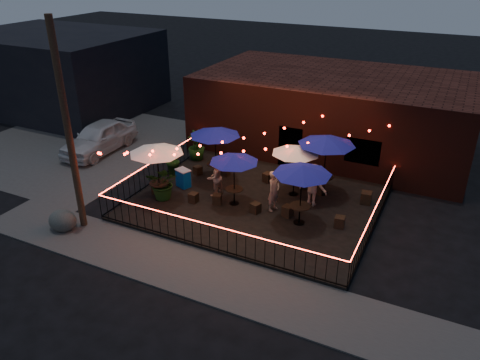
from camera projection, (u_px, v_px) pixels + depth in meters
The scene contains 39 objects.
ground at pixel (235, 226), 18.54m from camera, with size 110.00×110.00×0.00m, color black.
patio at pixel (256, 203), 20.11m from camera, with size 10.00×8.00×0.15m, color black.
sidewalk at pixel (192, 271), 15.91m from camera, with size 18.00×2.50×0.05m, color #474442.
parking_lot at pixel (78, 143), 26.50m from camera, with size 11.00×12.00×0.02m, color #474442.
brick_building at pixel (334, 111), 25.31m from camera, with size 14.00×8.00×4.00m.
background_building at pixel (58, 70), 31.81m from camera, with size 12.00×9.00×5.00m, color black.
utility_pole at pixel (68, 131), 16.82m from camera, with size 0.26×0.26×8.00m, color #352015.
fence_front at pixel (210, 237), 16.63m from camera, with size 10.00×0.04×1.04m.
fence_left at pixel (159, 169), 21.83m from camera, with size 0.04×8.00×1.04m.
fence_right at pixel (375, 217), 17.88m from camera, with size 0.04×8.00×1.04m.
festoon_lights at pixel (231, 149), 19.19m from camera, with size 10.02×8.72×1.32m.
cafe_table_0 at pixel (156, 150), 19.25m from camera, with size 2.90×2.90×2.52m.
cafe_table_1 at pixel (215, 132), 21.01m from camera, with size 2.77×2.77×2.56m.
cafe_table_2 at pixel (234, 159), 18.99m from camera, with size 2.12×2.12×2.26m.
cafe_table_3 at pixel (296, 151), 19.75m from camera, with size 2.23×2.23×2.28m.
cafe_table_4 at pixel (302, 171), 17.48m from camera, with size 2.95×2.95×2.49m.
cafe_table_5 at pixel (327, 141), 19.66m from camera, with size 2.76×2.76×2.71m.
bistro_chair_0 at pixel (158, 188), 20.63m from camera, with size 0.42×0.42×0.50m, color black.
bistro_chair_1 at pixel (193, 198), 19.94m from camera, with size 0.35×0.35×0.41m, color black.
bistro_chair_2 at pixel (198, 170), 22.43m from camera, with size 0.34×0.34×0.41m, color black.
bistro_chair_3 at pixel (226, 171), 22.30m from camera, with size 0.36×0.36×0.42m, color black.
bistro_chair_4 at pixel (217, 199), 19.81m from camera, with size 0.36×0.36×0.42m, color black.
bistro_chair_5 at pixel (255, 208), 19.13m from camera, with size 0.36×0.36×0.42m, color black.
bistro_chair_6 at pixel (268, 177), 21.67m from camera, with size 0.38×0.38×0.44m, color black.
bistro_chair_7 at pixel (299, 182), 21.23m from camera, with size 0.39×0.39×0.46m, color black.
bistro_chair_8 at pixel (288, 211), 18.85m from camera, with size 0.39×0.39×0.46m, color black.
bistro_chair_9 at pixel (340, 222), 18.12m from camera, with size 0.38×0.38×0.45m, color black.
bistro_chair_10 at pixel (319, 188), 20.63m from camera, with size 0.41×0.41×0.48m, color black.
bistro_chair_11 at pixel (366, 198), 19.82m from camera, with size 0.43×0.43×0.51m, color black.
patron_a at pixel (274, 191), 19.05m from camera, with size 0.63×0.42×1.73m, color #DAA792.
patron_b at pixel (215, 177), 20.26m from camera, with size 0.82×0.64×1.69m, color tan.
patron_c at pixel (313, 185), 19.40m from camera, with size 1.20×0.69×1.86m, color tan.
potted_shrub_a at pixel (164, 183), 19.99m from camera, with size 1.36×1.18×1.51m, color #0F350D.
potted_shrub_b at pixel (174, 160), 22.15m from camera, with size 0.81×0.65×1.47m, color #0C3D0D.
potted_shrub_c at pixel (196, 145), 23.80m from camera, with size 0.86×0.86×1.53m, color #16390E.
cooler at pixel (183, 178), 21.14m from camera, with size 0.76×0.66×0.85m.
boulder at pixel (63, 221), 18.16m from camera, with size 1.00×0.85×0.78m, color #42423E.
car_white at pixel (99, 137), 25.10m from camera, with size 1.92×4.78×1.63m, color white.
car_silver at pixel (97, 112), 29.50m from camera, with size 1.42×4.09×1.35m, color #A7A7AF.
Camera 1 is at (7.16, -14.12, 9.82)m, focal length 35.00 mm.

